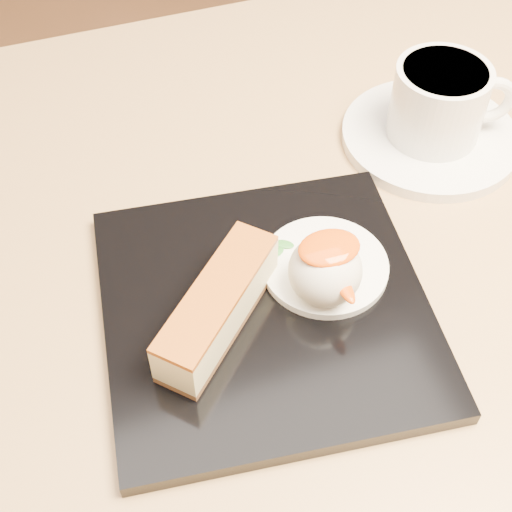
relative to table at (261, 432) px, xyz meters
name	(u,v)px	position (x,y,z in m)	size (l,w,h in m)	color
table	(261,432)	(0.00, 0.00, 0.00)	(0.80, 0.80, 0.72)	black
dessert_plate	(266,308)	(0.01, 0.01, 0.16)	(0.22, 0.22, 0.01)	black
cheesecake	(218,307)	(-0.03, 0.01, 0.19)	(0.10, 0.10, 0.04)	brown
cream_smear	(325,266)	(0.06, 0.03, 0.17)	(0.09, 0.09, 0.01)	white
ice_cream_scoop	(325,271)	(0.05, 0.01, 0.19)	(0.05, 0.05, 0.05)	white
mango_sauce	(329,248)	(0.05, 0.01, 0.21)	(0.04, 0.03, 0.01)	#E54C07
mint_sprig	(274,248)	(0.03, 0.05, 0.17)	(0.03, 0.02, 0.00)	#308029
saucer	(430,137)	(0.20, 0.14, 0.16)	(0.15, 0.15, 0.01)	white
coffee_cup	(441,101)	(0.20, 0.13, 0.20)	(0.10, 0.08, 0.06)	white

